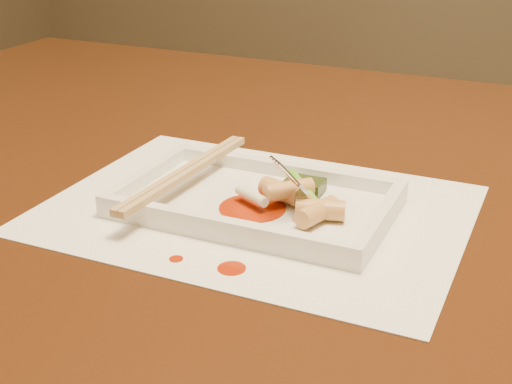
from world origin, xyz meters
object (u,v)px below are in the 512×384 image
at_px(table, 276,236).
at_px(chopstick_a, 182,172).
at_px(placemat, 256,210).
at_px(fork, 334,133).
at_px(plate_base, 256,205).

distance_m(table, chopstick_a, 0.20).
height_order(table, placemat, placemat).
height_order(table, fork, fork).
relative_size(plate_base, fork, 1.86).
bearing_deg(table, chopstick_a, -107.95).
bearing_deg(placemat, table, 104.70).
height_order(plate_base, chopstick_a, chopstick_a).
bearing_deg(chopstick_a, plate_base, 0.00).
relative_size(plate_base, chopstick_a, 1.17).
distance_m(table, placemat, 0.18).
xyz_separation_m(placemat, fork, (0.07, 0.02, 0.08)).
bearing_deg(table, placemat, -75.30).
distance_m(table, fork, 0.25).
bearing_deg(fork, table, 131.21).
bearing_deg(fork, chopstick_a, -173.25).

